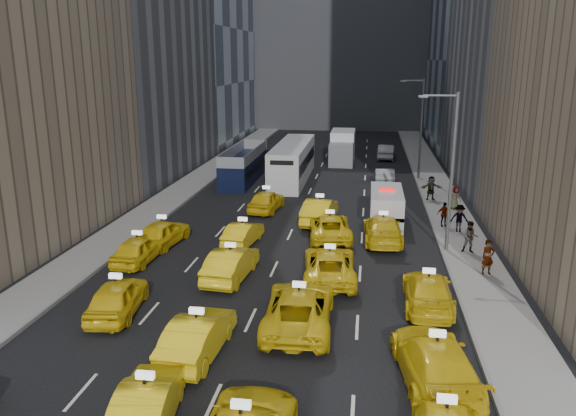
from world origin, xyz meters
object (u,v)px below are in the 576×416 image
taxi_1 (147,403)px  double_decker (244,165)px  box_truck (342,147)px  pedestrian_0 (488,257)px  city_bus (293,162)px  nypd_van (386,207)px

taxi_1 → double_decker: 34.89m
box_truck → pedestrian_0: bearing=-73.2°
taxi_1 → pedestrian_0: size_ratio=2.46×
city_bus → taxi_1: bearing=-82.6°
city_bus → pedestrian_0: city_bus is taller
nypd_van → taxi_1: bearing=-108.6°
taxi_1 → nypd_van: 24.14m
nypd_van → city_bus: (-8.05, 12.63, 0.58)m
city_bus → double_decker: bearing=-160.6°
taxi_1 → box_truck: 45.28m
taxi_1 → nypd_van: bearing=-115.8°
pedestrian_0 → double_decker: bearing=113.5°
nypd_van → box_truck: (-4.05, 22.23, 0.53)m
box_truck → pedestrian_0: (8.88, -31.34, -0.54)m
double_decker → city_bus: city_bus is taller
taxi_1 → pedestrian_0: pedestrian_0 is taller
nypd_van → pedestrian_0: (4.83, -9.11, -0.01)m
taxi_1 → city_bus: (-0.42, 35.53, 0.91)m
taxi_1 → nypd_van: nypd_van is taller
city_bus → box_truck: size_ratio=1.84×
nypd_van → pedestrian_0: 10.31m
double_decker → pedestrian_0: size_ratio=5.63×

